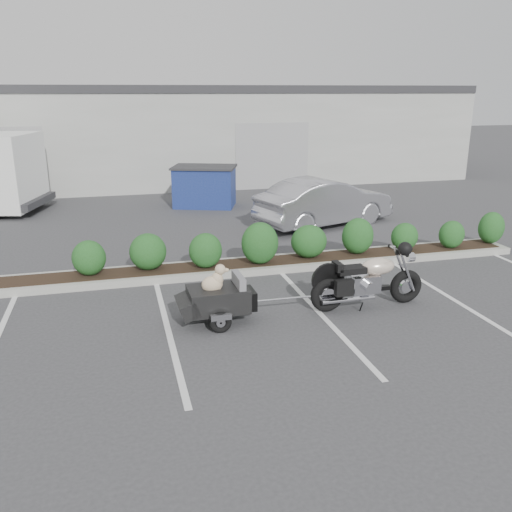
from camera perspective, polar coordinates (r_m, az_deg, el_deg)
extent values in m
plane|color=#38383A|center=(9.93, -0.90, -5.57)|extent=(90.00, 90.00, 0.00)
cube|color=#9E9E93|center=(12.14, 1.18, -0.91)|extent=(12.00, 1.00, 0.15)
cube|color=#9EA099|center=(26.05, -10.20, 12.81)|extent=(26.00, 10.00, 4.00)
torus|color=black|center=(9.79, 7.52, -4.06)|extent=(0.64, 0.17, 0.64)
torus|color=black|center=(10.49, 15.48, -3.10)|extent=(0.64, 0.17, 0.64)
cylinder|color=silver|center=(9.79, 7.52, -4.06)|extent=(0.27, 0.12, 0.27)
cylinder|color=silver|center=(10.49, 15.48, -3.10)|extent=(0.23, 0.10, 0.23)
cylinder|color=silver|center=(10.27, 15.59, -1.46)|extent=(0.41, 0.06, 0.85)
cylinder|color=silver|center=(10.42, 15.05, -1.14)|extent=(0.41, 0.06, 0.85)
cylinder|color=silver|center=(10.16, 14.74, 0.57)|extent=(0.04, 0.67, 0.03)
cylinder|color=silver|center=(10.34, 15.95, -0.13)|extent=(0.12, 0.17, 0.17)
sphere|color=black|center=(9.88, 15.42, 0.74)|extent=(0.25, 0.25, 0.25)
cube|color=silver|center=(10.04, 11.33, -2.85)|extent=(0.53, 0.33, 0.33)
cube|color=black|center=(10.12, 11.77, -3.45)|extent=(0.86, 0.11, 0.08)
ellipsoid|color=beige|center=(10.06, 12.74, -1.05)|extent=(0.64, 0.37, 0.32)
cube|color=black|center=(9.82, 9.93, -1.44)|extent=(0.53, 0.30, 0.11)
cube|color=black|center=(9.69, 8.57, -1.10)|extent=(0.12, 0.29, 0.15)
cylinder|color=silver|center=(9.80, 9.70, -4.55)|extent=(1.01, 0.10, 0.09)
cylinder|color=silver|center=(10.09, 8.88, -3.87)|extent=(1.01, 0.10, 0.09)
cube|color=black|center=(9.57, 9.25, -3.31)|extent=(0.33, 0.14, 0.29)
cube|color=black|center=(9.23, -4.01, -4.53)|extent=(1.02, 0.71, 0.40)
cube|color=slate|center=(9.21, -1.83, -2.81)|extent=(0.13, 0.59, 0.29)
cube|color=slate|center=(9.20, -3.73, -3.92)|extent=(0.68, 0.60, 0.04)
cube|color=black|center=(9.17, -7.23, -5.22)|extent=(0.37, 0.69, 0.35)
cube|color=black|center=(9.36, -0.79, -4.48)|extent=(0.20, 0.48, 0.33)
torus|color=black|center=(8.96, -3.74, -7.00)|extent=(0.37, 0.11, 0.37)
torus|color=black|center=(9.68, -4.75, -5.13)|extent=(0.37, 0.11, 0.37)
cube|color=silver|center=(8.87, -3.69, -6.45)|extent=(0.35, 0.08, 0.10)
cube|color=silver|center=(9.68, -4.83, -4.40)|extent=(0.35, 0.08, 0.10)
cylinder|color=black|center=(9.32, -4.27, -6.03)|extent=(0.05, 0.86, 0.04)
cylinder|color=silver|center=(9.44, 0.56, -4.72)|extent=(0.57, 0.04, 0.03)
ellipsoid|color=#CCB189|center=(9.12, -4.64, -2.99)|extent=(0.36, 0.25, 0.29)
ellipsoid|color=#CCB189|center=(9.11, -4.12, -2.49)|extent=(0.21, 0.20, 0.26)
sphere|color=#CCB189|center=(9.06, -3.79, -1.43)|extent=(0.18, 0.18, 0.18)
ellipsoid|color=#CCB189|center=(9.09, -3.25, -1.50)|extent=(0.14, 0.08, 0.07)
sphere|color=black|center=(9.10, -2.90, -1.47)|extent=(0.04, 0.04, 0.03)
ellipsoid|color=#CCB189|center=(9.00, -3.96, -1.44)|extent=(0.05, 0.04, 0.10)
ellipsoid|color=#CCB189|center=(9.10, -4.09, -1.23)|extent=(0.05, 0.04, 0.10)
cylinder|color=#CCB189|center=(9.12, -3.84, -3.66)|extent=(0.04, 0.04, 0.11)
cylinder|color=#CCB189|center=(9.23, -3.99, -3.42)|extent=(0.04, 0.04, 0.11)
imported|color=#B8B7BF|center=(16.00, 7.24, 5.66)|extent=(4.44, 2.72, 1.38)
cube|color=navy|center=(18.65, -5.43, 7.24)|extent=(2.30, 1.90, 1.32)
cube|color=#2D2D30|center=(18.55, -5.49, 9.30)|extent=(2.44, 2.05, 0.07)
cube|color=black|center=(19.33, -25.30, 7.11)|extent=(0.61, 1.98, 1.07)
cylinder|color=black|center=(20.56, -24.29, 6.22)|extent=(1.01, 0.54, 0.96)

